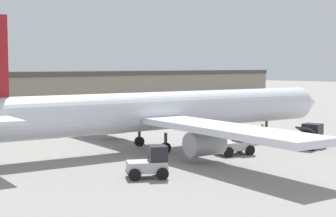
{
  "coord_description": "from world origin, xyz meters",
  "views": [
    {
      "loc": [
        -32.79,
        -32.9,
        7.41
      ],
      "look_at": [
        0.0,
        0.0,
        3.6
      ],
      "focal_mm": 55.0,
      "sensor_mm": 36.0,
      "label": 1
    }
  ],
  "objects": [
    {
      "name": "ground_crew_worker",
      "position": [
        9.64,
        -3.61,
        0.92
      ],
      "size": [
        0.38,
        0.38,
        1.73
      ],
      "rotation": [
        0.0,
        0.0,
        5.06
      ],
      "color": "#1E2338",
      "rests_on": "ground_plane"
    },
    {
      "name": "pushback_tug",
      "position": [
        -9.77,
        -8.12,
        0.99
      ],
      "size": [
        3.23,
        3.02,
        2.15
      ],
      "rotation": [
        0.0,
        0.0,
        -0.6
      ],
      "color": "#B2B2B7",
      "rests_on": "ground_plane"
    },
    {
      "name": "ground_plane",
      "position": [
        0.0,
        0.0,
        0.0
      ],
      "size": [
        400.0,
        400.0,
        0.0
      ],
      "primitive_type": "plane",
      "color": "gray"
    },
    {
      "name": "belt_loader_truck",
      "position": [
        9.18,
        -9.1,
        1.03
      ],
      "size": [
        3.49,
        2.42,
        2.15
      ],
      "rotation": [
        0.0,
        0.0,
        0.14
      ],
      "color": "#2D2D33",
      "rests_on": "ground_plane"
    },
    {
      "name": "airplane",
      "position": [
        -1.01,
        0.2,
        3.36
      ],
      "size": [
        40.76,
        37.49,
        11.22
      ],
      "rotation": [
        0.0,
        0.0,
        -0.19
      ],
      "color": "silver",
      "rests_on": "ground_plane"
    },
    {
      "name": "baggage_tug",
      "position": [
        1.6,
        -6.61,
        0.98
      ],
      "size": [
        3.39,
        2.72,
        2.09
      ],
      "rotation": [
        0.0,
        0.0,
        -0.32
      ],
      "color": "#B2B2B7",
      "rests_on": "ground_plane"
    },
    {
      "name": "terminal_building",
      "position": [
        6.51,
        34.43,
        3.36
      ],
      "size": [
        96.34,
        15.53,
        6.71
      ],
      "color": "gray",
      "rests_on": "ground_plane"
    }
  ]
}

